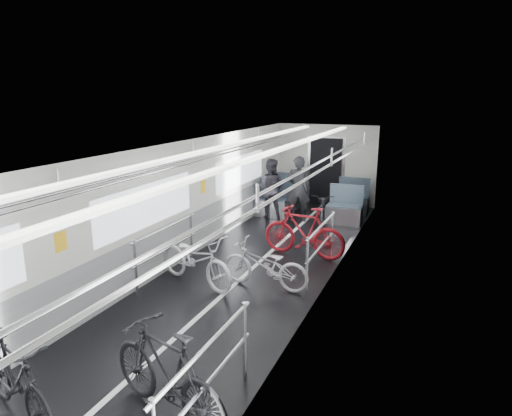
% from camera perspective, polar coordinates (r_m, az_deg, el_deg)
% --- Properties ---
extents(car_shell, '(3.02, 14.01, 2.41)m').
position_cam_1_polar(car_shell, '(9.07, 0.93, 0.32)').
color(car_shell, black).
rests_on(car_shell, ground).
extents(bike_left_mid, '(1.60, 0.90, 0.92)m').
position_cam_1_polar(bike_left_mid, '(5.55, -27.84, -18.36)').
color(bike_left_mid, black).
rests_on(bike_left_mid, floor).
extents(bike_left_far, '(1.88, 1.17, 0.93)m').
position_cam_1_polar(bike_left_far, '(8.12, -7.52, -6.36)').
color(bike_left_far, silver).
rests_on(bike_left_far, floor).
extents(bike_right_near, '(1.81, 1.00, 1.04)m').
position_cam_1_polar(bike_right_near, '(5.04, -11.04, -19.54)').
color(bike_right_near, black).
rests_on(bike_right_near, floor).
extents(bike_right_mid, '(1.60, 0.60, 0.83)m').
position_cam_1_polar(bike_right_mid, '(7.92, 1.08, -7.16)').
color(bike_right_mid, '#BABABF').
rests_on(bike_right_mid, floor).
extents(bike_right_far, '(1.81, 0.66, 1.07)m').
position_cam_1_polar(bike_right_far, '(9.43, 6.01, -2.95)').
color(bike_right_far, maroon).
rests_on(bike_right_far, floor).
extents(bike_aisle, '(0.91, 1.68, 0.84)m').
position_cam_1_polar(bike_aisle, '(11.90, 8.33, 0.03)').
color(bike_aisle, black).
rests_on(bike_aisle, floor).
extents(person_standing, '(0.71, 0.56, 1.73)m').
position_cam_1_polar(person_standing, '(11.98, 5.30, 2.41)').
color(person_standing, black).
rests_on(person_standing, floor).
extents(person_seated, '(0.87, 0.73, 1.61)m').
position_cam_1_polar(person_seated, '(12.31, 1.79, 2.48)').
color(person_seated, '#2A272E').
rests_on(person_seated, floor).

